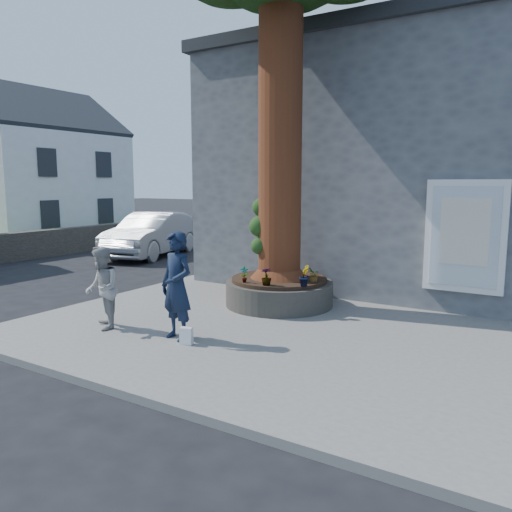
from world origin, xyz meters
The scene contains 14 objects.
ground centered at (0.00, 0.00, 0.00)m, with size 120.00×120.00×0.00m, color black.
pavement centered at (1.50, 1.00, 0.06)m, with size 9.00×8.00×0.12m, color slate.
yellow_line centered at (-3.05, 1.00, 0.00)m, with size 0.10×30.00×0.01m, color yellow.
stone_shop centered at (2.50, 7.20, 3.16)m, with size 10.30×8.30×6.30m.
planter centered at (0.80, 2.00, 0.41)m, with size 2.30×2.30×0.60m.
cottage_far centered at (-16.50, 8.00, 3.79)m, with size 7.30×7.40×8.75m.
man centered at (0.50, -0.99, 1.03)m, with size 0.66×0.44×1.82m, color #131E34.
woman centered at (-1.05, -1.22, 0.86)m, with size 0.72×0.56×1.48m, color #9E9D97.
shopping_bag centered at (0.81, -1.13, 0.26)m, with size 0.20×0.12×0.28m, color white.
car_silver centered at (-7.24, 6.64, 0.82)m, with size 1.73×4.96×1.64m, color #999CA0.
plant_a centered at (0.45, 1.15, 0.89)m, with size 0.18×0.12×0.33m, color gray.
plant_b centered at (1.65, 1.48, 0.93)m, with size 0.23×0.22×0.42m, color gray.
plant_c centered at (0.98, 1.15, 0.90)m, with size 0.20×0.20×0.35m, color gray.
plant_d centered at (1.65, 1.93, 0.87)m, with size 0.27×0.24×0.30m, color gray.
Camera 1 is at (5.89, -7.23, 2.73)m, focal length 35.00 mm.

